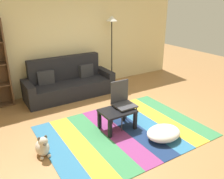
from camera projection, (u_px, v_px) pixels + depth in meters
ground_plane at (124, 125)px, 4.79m from camera, size 14.00×14.00×0.00m
back_wall at (71, 40)px, 6.30m from camera, size 6.80×0.10×2.70m
rug at (124, 131)px, 4.55m from camera, size 3.00×2.21×0.01m
couch at (69, 83)px, 6.09m from camera, size 2.26×0.80×1.00m
coffee_table at (117, 114)px, 4.53m from camera, size 0.65×0.48×0.40m
pouf at (164, 133)px, 4.27m from camera, size 0.65×0.52×0.23m
dog at (43, 147)px, 3.82m from camera, size 0.22×0.35×0.40m
standing_lamp at (112, 28)px, 6.45m from camera, size 0.32×0.32×1.96m
tv_remote at (123, 109)px, 4.52m from camera, size 0.06×0.15×0.02m
folding_chair at (122, 99)px, 4.66m from camera, size 0.40×0.40×0.90m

